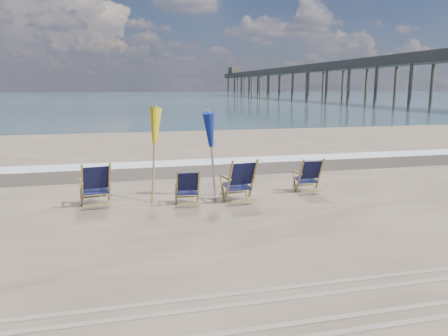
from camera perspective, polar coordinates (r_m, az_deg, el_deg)
The scene contains 11 objects.
ocean at distance 135.53m, azimuth -13.31°, elevation 9.08°, with size 400.00×400.00×0.00m, color #3C5864.
surf_foam at distance 16.20m, azimuth -5.29°, elevation 0.70°, with size 200.00×1.40×0.01m, color silver.
wet_sand_strip at distance 14.75m, azimuth -4.38°, elevation -0.27°, with size 200.00×2.60×0.00m, color #42362A.
tire_tracks at distance 5.95m, azimuth 12.44°, elevation -17.24°, with size 80.00×1.30×0.01m, color gray, non-canonical shape.
beach_chair_0 at distance 10.46m, azimuth -14.72°, elevation -2.03°, with size 0.70×0.78×1.09m, color #111333, non-canonical shape.
beach_chair_1 at distance 10.21m, azimuth -3.35°, elevation -2.53°, with size 0.58×0.65×0.90m, color #111333, non-canonical shape.
beach_chair_2 at distance 10.48m, azimuth 3.85°, elevation -1.62°, with size 0.71×0.80×1.11m, color #111333, non-canonical shape.
beach_chair_3 at distance 11.66m, azimuth 12.39°, elevation -0.96°, with size 0.62×0.70×0.97m, color #111333, non-canonical shape.
umbrella_yellow at distance 10.64m, azimuth -9.24°, elevation 4.96°, with size 0.30×0.30×2.28m.
umbrella_blue at distance 10.83m, azimuth -1.57°, elevation 4.63°, with size 0.30×0.30×2.17m.
fishing_pier at distance 90.99m, azimuth 12.48°, elevation 11.47°, with size 4.40×140.00×9.30m, color brown, non-canonical shape.
Camera 1 is at (-2.44, -7.48, 2.75)m, focal length 35.00 mm.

